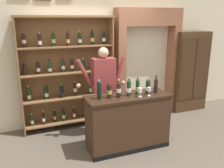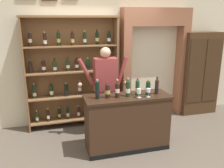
{
  "view_description": "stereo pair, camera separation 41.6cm",
  "coord_description": "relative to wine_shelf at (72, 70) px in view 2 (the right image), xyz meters",
  "views": [
    {
      "loc": [
        -1.49,
        -3.52,
        2.25
      ],
      "look_at": [
        -0.02,
        0.22,
        1.13
      ],
      "focal_mm": 38.66,
      "sensor_mm": 36.0,
      "label": 1
    },
    {
      "loc": [
        -1.09,
        -3.65,
        2.25
      ],
      "look_at": [
        -0.02,
        0.22,
        1.13
      ],
      "focal_mm": 38.66,
      "sensor_mm": 36.0,
      "label": 2
    }
  ],
  "objects": [
    {
      "name": "tasting_bottle_grappa",
      "position": [
        0.26,
        -1.25,
        -0.08
      ],
      "size": [
        0.07,
        0.07,
        0.32
      ],
      "color": "black",
      "rests_on": "tasting_counter"
    },
    {
      "name": "wine_glass_center",
      "position": [
        0.93,
        -1.38,
        -0.13
      ],
      "size": [
        0.07,
        0.07,
        0.15
      ],
      "color": "silver",
      "rests_on": "tasting_counter"
    },
    {
      "name": "tasting_bottle_chianti",
      "position": [
        1.13,
        -1.28,
        -0.11
      ],
      "size": [
        0.08,
        0.08,
        0.28
      ],
      "color": "black",
      "rests_on": "tasting_counter"
    },
    {
      "name": "ground_plane",
      "position": [
        0.59,
        -1.25,
        -1.21
      ],
      "size": [
        14.0,
        14.0,
        0.02
      ],
      "primitive_type": "cube",
      "color": "brown"
    },
    {
      "name": "tasting_bottle_rosso",
      "position": [
        1.3,
        -1.27,
        -0.1
      ],
      "size": [
        0.07,
        0.07,
        0.3
      ],
      "color": "black",
      "rests_on": "tasting_counter"
    },
    {
      "name": "wine_shelf",
      "position": [
        0.0,
        0.0,
        0.0
      ],
      "size": [
        1.9,
        0.35,
        2.28
      ],
      "color": "brown",
      "rests_on": "ground"
    },
    {
      "name": "tasting_bottle_bianco",
      "position": [
        0.43,
        -1.25,
        -0.1
      ],
      "size": [
        0.08,
        0.08,
        0.26
      ],
      "color": "black",
      "rests_on": "tasting_counter"
    },
    {
      "name": "archway_doorway",
      "position": [
        1.85,
        0.11,
        0.22
      ],
      "size": [
        1.56,
        0.45,
        2.45
      ],
      "color": "#935B42",
      "rests_on": "ground"
    },
    {
      "name": "shopkeeper",
      "position": [
        0.54,
        -0.66,
        -0.13
      ],
      "size": [
        0.96,
        0.22,
        1.73
      ],
      "color": "#2D3347",
      "rests_on": "ground"
    },
    {
      "name": "tasting_bottle_prosecco",
      "position": [
        0.59,
        -1.28,
        -0.09
      ],
      "size": [
        0.08,
        0.08,
        0.31
      ],
      "color": "black",
      "rests_on": "tasting_counter"
    },
    {
      "name": "wine_glass_right",
      "position": [
        1.09,
        -1.4,
        -0.13
      ],
      "size": [
        0.07,
        0.07,
        0.15
      ],
      "color": "silver",
      "rests_on": "tasting_counter"
    },
    {
      "name": "tasting_bottle_super_tuscan",
      "position": [
        0.95,
        -1.24,
        -0.1
      ],
      "size": [
        0.07,
        0.07,
        0.29
      ],
      "color": "#19381E",
      "rests_on": "tasting_counter"
    },
    {
      "name": "back_wall",
      "position": [
        0.59,
        0.24,
        0.49
      ],
      "size": [
        12.0,
        0.19,
        3.37
      ],
      "color": "beige",
      "rests_on": "ground"
    },
    {
      "name": "tasting_counter",
      "position": [
        0.78,
        -1.26,
        -0.72
      ],
      "size": [
        1.46,
        0.53,
        0.97
      ],
      "color": "#382316",
      "rests_on": "ground"
    },
    {
      "name": "side_cabinet",
      "position": [
        2.97,
        -0.09,
        -0.24
      ],
      "size": [
        0.88,
        0.38,
        1.93
      ],
      "color": "#422B19",
      "rests_on": "ground"
    },
    {
      "name": "tasting_bottle_brunello",
      "position": [
        0.77,
        -1.27,
        -0.09
      ],
      "size": [
        0.08,
        0.08,
        0.32
      ],
      "color": "#19381E",
      "rests_on": "tasting_counter"
    }
  ]
}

